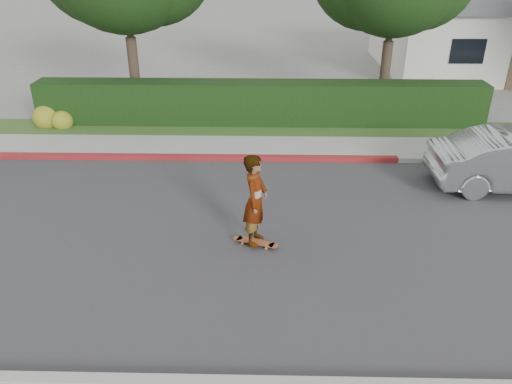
% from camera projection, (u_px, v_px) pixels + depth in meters
% --- Properties ---
extents(ground, '(120.00, 120.00, 0.00)m').
position_uv_depth(ground, '(394.00, 237.00, 10.69)').
color(ground, slate).
rests_on(ground, ground).
extents(road, '(60.00, 8.00, 0.01)m').
position_uv_depth(road, '(394.00, 237.00, 10.69)').
color(road, '#2D2D30').
rests_on(road, ground).
extents(curb_far, '(60.00, 0.20, 0.15)m').
position_uv_depth(curb_far, '(363.00, 159.00, 14.31)').
color(curb_far, '#9E9E99').
rests_on(curb_far, ground).
extents(curb_red_section, '(12.00, 0.21, 0.15)m').
position_uv_depth(curb_red_section, '(189.00, 158.00, 14.41)').
color(curb_red_section, maroon).
rests_on(curb_red_section, ground).
extents(sidewalk_far, '(60.00, 1.60, 0.12)m').
position_uv_depth(sidewalk_far, '(358.00, 148.00, 15.12)').
color(sidewalk_far, gray).
rests_on(sidewalk_far, ground).
extents(planting_strip, '(60.00, 1.60, 0.10)m').
position_uv_depth(planting_strip, '(350.00, 130.00, 16.56)').
color(planting_strip, '#2D4C1E').
rests_on(planting_strip, ground).
extents(hedge, '(15.00, 1.00, 1.50)m').
position_uv_depth(hedge, '(260.00, 104.00, 16.84)').
color(hedge, black).
rests_on(hedge, ground).
extents(flowering_shrub, '(1.40, 1.00, 0.90)m').
position_uv_depth(flowering_shrub, '(51.00, 119.00, 16.75)').
color(flowering_shrub, '#2D4C19').
rests_on(flowering_shrub, ground).
extents(house, '(10.60, 8.60, 4.30)m').
position_uv_depth(house, '(492.00, 24.00, 23.85)').
color(house, beige).
rests_on(house, ground).
extents(skateboard, '(1.00, 0.52, 0.09)m').
position_uv_depth(skateboard, '(255.00, 242.00, 10.37)').
color(skateboard, '#D66A3B').
rests_on(skateboard, ground).
extents(skateboarder, '(0.62, 0.80, 1.94)m').
position_uv_depth(skateboarder, '(255.00, 200.00, 9.92)').
color(skateboarder, white).
rests_on(skateboarder, skateboard).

